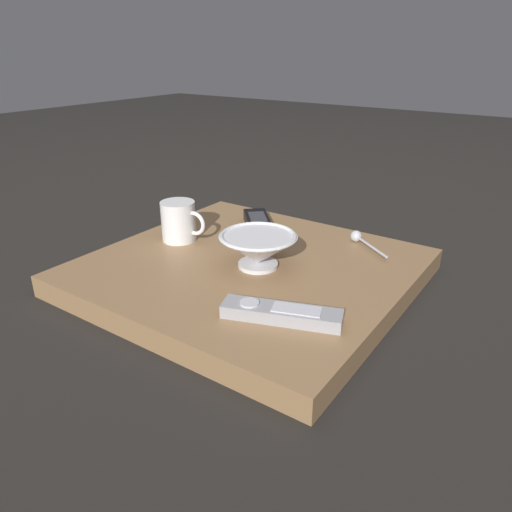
{
  "coord_description": "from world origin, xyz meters",
  "views": [
    {
      "loc": [
        -0.53,
        0.74,
        0.46
      ],
      "look_at": [
        -0.02,
        0.0,
        0.07
      ],
      "focal_mm": 33.92,
      "sensor_mm": 36.0,
      "label": 1
    }
  ],
  "objects_px": {
    "teaspoon": "(359,238)",
    "tv_remote_far": "(281,313)",
    "coffee_mug": "(179,221)",
    "cereal_bowl": "(258,249)",
    "tv_remote_near": "(259,225)"
  },
  "relations": [
    {
      "from": "teaspoon",
      "to": "tv_remote_far",
      "type": "xyz_separation_m",
      "value": [
        -0.03,
        0.38,
        -0.0
      ]
    },
    {
      "from": "coffee_mug",
      "to": "tv_remote_near",
      "type": "height_order",
      "value": "coffee_mug"
    },
    {
      "from": "coffee_mug",
      "to": "tv_remote_far",
      "type": "distance_m",
      "value": 0.41
    },
    {
      "from": "teaspoon",
      "to": "tv_remote_near",
      "type": "bearing_deg",
      "value": 13.66
    },
    {
      "from": "tv_remote_near",
      "to": "tv_remote_far",
      "type": "distance_m",
      "value": 0.42
    },
    {
      "from": "tv_remote_near",
      "to": "cereal_bowl",
      "type": "bearing_deg",
      "value": 124.08
    },
    {
      "from": "coffee_mug",
      "to": "tv_remote_far",
      "type": "bearing_deg",
      "value": 156.35
    },
    {
      "from": "teaspoon",
      "to": "tv_remote_near",
      "type": "distance_m",
      "value": 0.24
    },
    {
      "from": "coffee_mug",
      "to": "tv_remote_near",
      "type": "xyz_separation_m",
      "value": [
        -0.11,
        -0.16,
        -0.03
      ]
    },
    {
      "from": "cereal_bowl",
      "to": "coffee_mug",
      "type": "bearing_deg",
      "value": -4.17
    },
    {
      "from": "cereal_bowl",
      "to": "tv_remote_near",
      "type": "relative_size",
      "value": 0.93
    },
    {
      "from": "coffee_mug",
      "to": "cereal_bowl",
      "type": "bearing_deg",
      "value": 175.83
    },
    {
      "from": "teaspoon",
      "to": "tv_remote_near",
      "type": "relative_size",
      "value": 0.69
    },
    {
      "from": "cereal_bowl",
      "to": "coffee_mug",
      "type": "distance_m",
      "value": 0.23
    },
    {
      "from": "cereal_bowl",
      "to": "tv_remote_far",
      "type": "xyz_separation_m",
      "value": [
        -0.15,
        0.15,
        -0.03
      ]
    }
  ]
}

